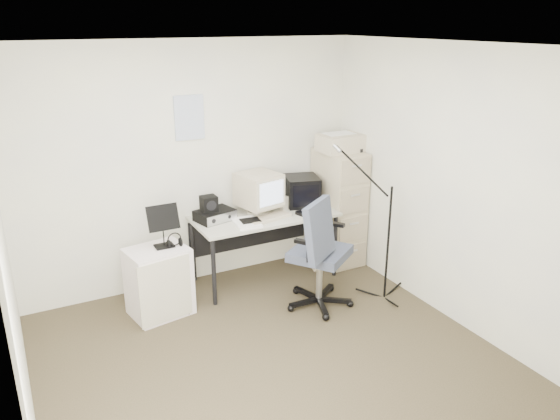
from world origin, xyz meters
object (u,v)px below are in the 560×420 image
desk (265,247)px  side_cart (159,282)px  office_chair (320,251)px  filing_cabinet (338,207)px

desk → side_cart: size_ratio=2.26×
side_cart → desk: bearing=0.2°
office_chair → filing_cabinet: bearing=12.7°
side_cart → filing_cabinet: bearing=-3.3°
office_chair → side_cart: (-1.42, 0.57, -0.24)m
office_chair → side_cart: bearing=123.3°
filing_cabinet → office_chair: 1.11m
filing_cabinet → desk: (-0.95, -0.03, -0.29)m
filing_cabinet → side_cart: 2.20m
filing_cabinet → desk: 0.99m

